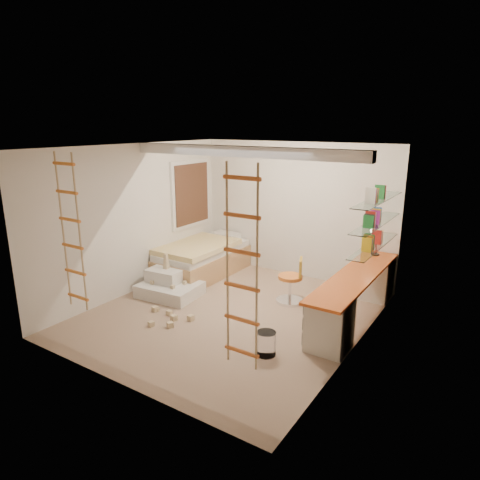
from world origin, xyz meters
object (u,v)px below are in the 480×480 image
Objects in this scene: desk at (355,295)px; bed at (203,259)px; swivel_chair at (291,286)px; play_platform at (169,285)px.

desk is 1.40× the size of bed.
play_platform is at bearing -156.03° from swivel_chair.
bed is 2.57× the size of swivel_chair.
swivel_chair is 0.72× the size of play_platform.
desk is 3.17m from play_platform.
bed is (-3.20, 0.36, -0.07)m from desk.
desk is 3.22m from bed.
desk is 2.60× the size of play_platform.
desk reaches higher than play_platform.
play_platform is at bearing -165.56° from desk.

